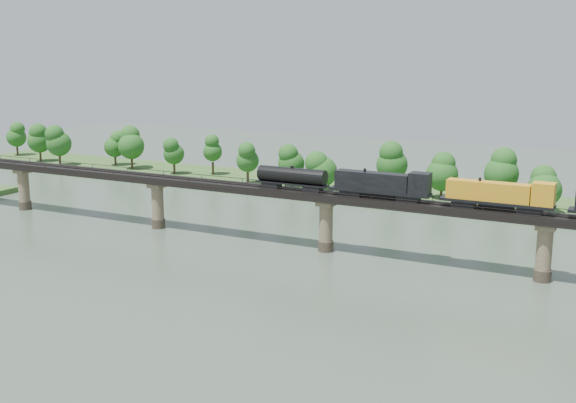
% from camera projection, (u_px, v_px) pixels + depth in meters
% --- Properties ---
extents(ground, '(400.00, 400.00, 0.00)m').
position_uv_depth(ground, '(248.00, 298.00, 113.50)').
color(ground, '#39493B').
rests_on(ground, ground).
extents(far_bank, '(300.00, 24.00, 1.60)m').
position_uv_depth(far_bank, '(413.00, 196.00, 187.29)').
color(far_bank, '#2E5120').
rests_on(far_bank, ground).
extents(bridge, '(236.00, 30.00, 11.50)m').
position_uv_depth(bridge, '(326.00, 224.00, 138.45)').
color(bridge, '#473A2D').
rests_on(bridge, ground).
extents(bridge_superstructure, '(220.00, 4.90, 0.75)m').
position_uv_depth(bridge_superstructure, '(326.00, 191.00, 137.11)').
color(bridge_superstructure, black).
rests_on(bridge_superstructure, bridge).
extents(far_treeline, '(289.06, 17.54, 13.60)m').
position_uv_depth(far_treeline, '(377.00, 165.00, 185.35)').
color(far_treeline, '#382619').
rests_on(far_treeline, far_bank).
extents(freight_train, '(77.12, 3.00, 5.31)m').
position_uv_depth(freight_train, '(457.00, 192.00, 125.56)').
color(freight_train, black).
rests_on(freight_train, bridge).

